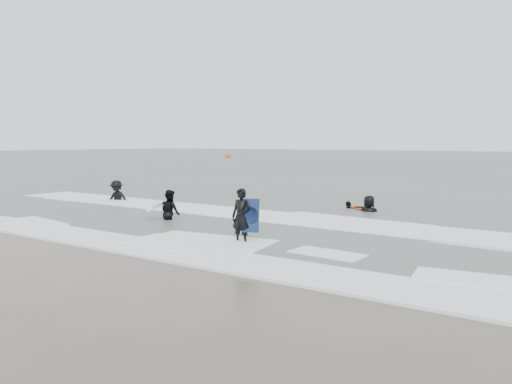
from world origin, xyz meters
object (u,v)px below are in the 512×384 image
Objects in this scene: surfer_breaker at (117,202)px; buoy at (228,156)px; surfer_right_far at (369,213)px; surfer_centre at (241,244)px; surfer_wading at (170,220)px; surfer_right_near at (349,209)px.

buoy is at bearing 106.39° from surfer_breaker.
surfer_right_far is at bearing -47.31° from buoy.
buoy reaches higher than surfer_right_far.
surfer_wading reaches higher than surfer_centre.
surfer_wading is 1.13× the size of surfer_right_near.
surfer_breaker is (-6.44, 2.81, 0.00)m from surfer_wading.
surfer_breaker is 70.08m from buoy.
surfer_centre is 8.71m from surfer_right_near.
surfer_centre is at bearing 78.80° from surfer_right_far.
surfer_right_far is 1.14× the size of buoy.
surfer_centre is 0.87× the size of surfer_right_far.
buoy is (-49.50, 54.42, 0.42)m from surfer_right_near.
buoy is at bearing -36.34° from surfer_wading.
surfer_centre is 5.19m from surfer_wading.
surfer_centre reaches higher than surfer_right_near.
surfer_right_far is at bearing -1.16° from surfer_breaker.
surfer_wading is 7.03m from surfer_breaker.
surfer_centre is at bearing 31.49° from surfer_right_near.
surfer_right_near is 73.57m from buoy.
surfer_right_near is 0.81× the size of surfer_right_far.
surfer_centre is 8.23m from surfer_right_far.
surfer_breaker is (-11.23, 4.81, 0.00)m from surfer_centre.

